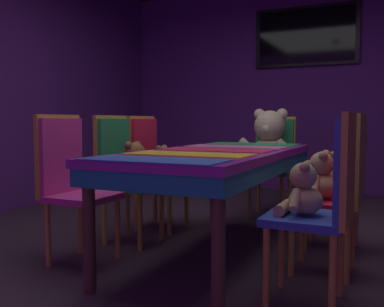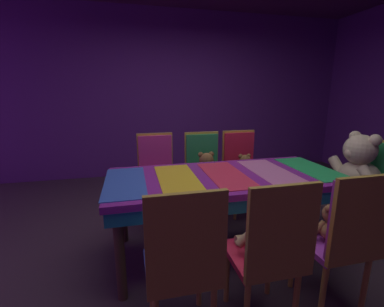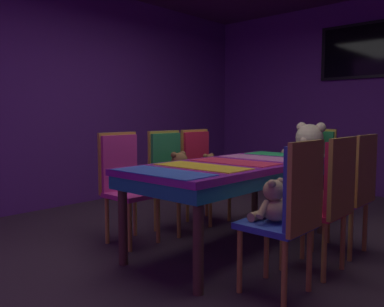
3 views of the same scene
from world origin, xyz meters
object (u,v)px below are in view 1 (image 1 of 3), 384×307
Objects in this scene: banquet_table at (216,163)px; chair_right_0 at (331,190)px; chair_left_0 at (68,173)px; teddy_left_1 at (136,166)px; teddy_left_2 at (164,163)px; chair_left_2 at (149,160)px; chair_right_2 at (350,169)px; teddy_right_1 at (321,178)px; wall_tv at (306,36)px; chair_left_1 at (120,165)px; teddy_right_2 at (330,172)px; teddy_right_0 at (302,192)px; king_teddy_bear at (269,144)px; chair_right_1 at (345,178)px; throne_chair at (273,155)px.

chair_right_0 is (0.85, -0.54, -0.06)m from banquet_table.
chair_left_0 is 0.58m from teddy_left_1.
banquet_table is 0.86m from teddy_left_2.
teddy_left_2 is (0.14, 0.00, -0.02)m from chair_left_2.
teddy_right_1 is at bearing 76.89° from chair_right_2.
wall_tv is at bearing -77.19° from teddy_right_1.
chair_left_2 is 0.74× the size of wall_tv.
chair_left_0 is at bearing -108.34° from teddy_left_1.
chair_left_0 is 0.55m from chair_left_1.
teddy_right_2 is (0.69, 0.50, -0.08)m from banquet_table.
chair_right_0 reaches higher than teddy_left_1.
teddy_right_0 is at bearing -37.72° from banquet_table.
wall_tv is at bearing -75.10° from teddy_right_2.
banquet_table is 3.16× the size of king_teddy_bear.
banquet_table is 2.05× the size of chair_left_0.
teddy_right_2 is (-0.14, 0.00, -0.03)m from chair_right_2.
chair_left_1 is 1.00× the size of chair_right_1.
chair_right_1 is at bearing -1.98° from teddy_left_1.
teddy_left_2 is 1.86m from chair_right_0.
chair_right_0 is 0.52m from chair_right_1.
throne_chair is at bearing -71.40° from teddy_right_0.
chair_right_2 reaches higher than banquet_table.
teddy_right_1 is at bearing -91.16° from teddy_right_0.
chair_right_0 is at bearing 90.56° from chair_right_2.
wall_tv is (-0.71, 3.13, 1.46)m from teddy_right_1.
throne_chair is at bearing -65.59° from teddy_right_1.
teddy_right_2 is at bearing -0.07° from teddy_left_2.
chair_left_1 is 0.15m from teddy_left_1.
chair_left_0 is 1.03m from chair_left_2.
chair_right_1 and throne_chair have the same top height.
chair_left_0 is (-0.85, -0.52, -0.06)m from banquet_table.
chair_right_2 is 3.54× the size of teddy_right_2.
chair_left_2 is at bearing -38.68° from throne_chair.
teddy_left_1 is at bearing 177.83° from banquet_table.
teddy_left_1 is 1.18× the size of teddy_right_0.
king_teddy_bear is at bearing -90.00° from wall_tv.
throne_chair is at bearing -51.31° from chair_right_2.
teddy_left_1 is 1.53m from chair_right_1.
teddy_right_0 is at bearing 82.72° from chair_right_2.
banquet_table is 6.31× the size of teddy_right_1.
chair_left_2 is 1.00× the size of throne_chair.
chair_right_2 reaches higher than teddy_right_0.
king_teddy_bear is 2.18m from wall_tv.
chair_left_0 is 3.33× the size of teddy_right_0.
chair_left_1 is at bearing -20.50° from teddy_right_0.
teddy_left_2 is 1.12m from king_teddy_bear.
throne_chair is (-0.86, 1.57, 0.00)m from chair_right_1.
banquet_table is at bearing 31.51° from chair_left_0.
teddy_right_0 is (-0.14, 0.00, -0.02)m from chair_right_0.
wall_tv is (0.82, 3.08, 1.45)m from chair_left_1.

